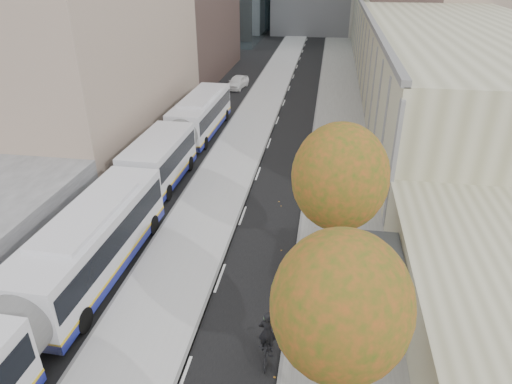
% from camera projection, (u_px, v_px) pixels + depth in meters
% --- Properties ---
extents(bus_platform, '(4.25, 150.00, 0.15)m').
position_uv_depth(bus_platform, '(252.00, 122.00, 42.31)').
color(bus_platform, silver).
rests_on(bus_platform, ground).
extents(sidewalk, '(4.75, 150.00, 0.08)m').
position_uv_depth(sidewalk, '(339.00, 127.00, 41.21)').
color(sidewalk, gray).
rests_on(sidewalk, ground).
extents(building_tan, '(18.00, 92.00, 8.00)m').
position_uv_depth(building_tan, '(424.00, 36.00, 63.28)').
color(building_tan, tan).
rests_on(building_tan, ground).
extents(bus_shelter, '(1.90, 4.40, 2.53)m').
position_uv_depth(bus_shelter, '(385.00, 268.00, 18.90)').
color(bus_shelter, '#383A3F').
rests_on(bus_shelter, sidewalk).
extents(tree_b, '(4.00, 4.00, 6.97)m').
position_uv_depth(tree_b, '(341.00, 307.00, 12.66)').
color(tree_b, black).
rests_on(tree_b, sidewalk).
extents(tree_c, '(4.20, 4.20, 7.28)m').
position_uv_depth(tree_c, '(340.00, 177.00, 19.58)').
color(tree_c, black).
rests_on(tree_c, sidewalk).
extents(bus_near, '(3.23, 19.45, 3.23)m').
position_uv_depth(bus_near, '(38.00, 304.00, 17.60)').
color(bus_near, silver).
rests_on(bus_near, ground).
extents(bus_far, '(3.06, 18.91, 3.15)m').
position_uv_depth(bus_far, '(186.00, 131.00, 35.32)').
color(bus_far, silver).
rests_on(bus_far, ground).
extents(cyclist, '(0.67, 1.79, 2.28)m').
position_uv_depth(cyclist, '(267.00, 343.00, 17.04)').
color(cyclist, black).
rests_on(cyclist, ground).
extents(distant_car, '(2.35, 4.48, 1.46)m').
position_uv_depth(distant_car, '(237.00, 82.00, 53.17)').
color(distant_car, white).
rests_on(distant_car, ground).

